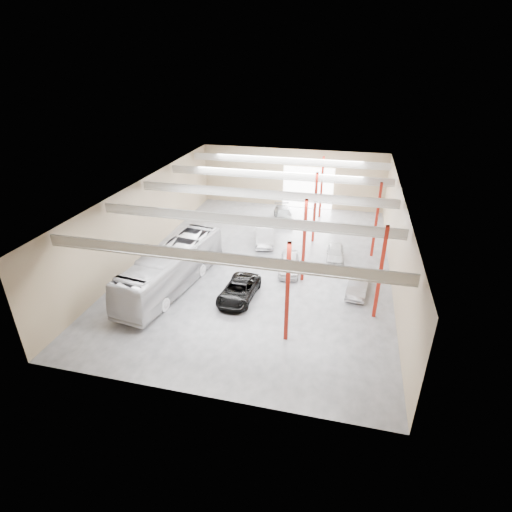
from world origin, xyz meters
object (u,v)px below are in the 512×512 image
at_px(coach_bus, 172,268).
at_px(car_row_a, 289,264).
at_px(car_row_c, 283,215).
at_px(car_right_far, 335,253).
at_px(car_right_near, 358,284).
at_px(car_row_b, 264,235).
at_px(black_sedan, 239,290).

relative_size(coach_bus, car_row_a, 2.85).
relative_size(coach_bus, car_row_c, 2.54).
distance_m(car_row_c, car_right_far, 10.58).
bearing_deg(car_right_near, car_right_far, 117.34).
distance_m(car_row_a, car_row_b, 6.27).
xyz_separation_m(car_row_a, car_row_b, (-3.36, 5.30, 0.08)).
height_order(car_row_c, car_right_far, car_row_c).
distance_m(car_row_a, car_right_far, 4.86).
bearing_deg(coach_bus, car_right_near, 18.35).
bearing_deg(black_sedan, car_row_c, 91.83).
bearing_deg(car_row_b, coach_bus, -130.67).
height_order(black_sedan, car_row_c, black_sedan).
relative_size(car_row_a, car_row_c, 0.89).
xyz_separation_m(car_row_a, car_right_near, (5.80, -2.07, -0.03)).
xyz_separation_m(coach_bus, car_row_a, (8.64, 4.74, -0.97)).
bearing_deg(coach_bus, car_row_c, 77.56).
distance_m(coach_bus, car_row_b, 11.38).
xyz_separation_m(black_sedan, car_row_a, (3.03, 5.20, 0.03)).
relative_size(car_row_b, car_right_near, 1.16).
bearing_deg(car_row_c, car_row_a, -92.92).
bearing_deg(car_right_near, car_row_b, 146.67).
distance_m(car_row_a, car_row_c, 11.93).
distance_m(car_row_a, car_right_near, 6.16).
distance_m(coach_bus, car_right_far, 14.68).
bearing_deg(car_row_b, black_sedan, -101.12).
bearing_deg(black_sedan, car_row_a, 63.18).
distance_m(car_row_c, car_right_near, 16.07).
height_order(car_row_b, car_right_far, car_row_b).
bearing_deg(car_row_c, car_right_near, -73.97).
bearing_deg(car_row_c, black_sedan, -106.92).
height_order(coach_bus, black_sedan, coach_bus).
bearing_deg(car_row_b, car_right_far, -29.96).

